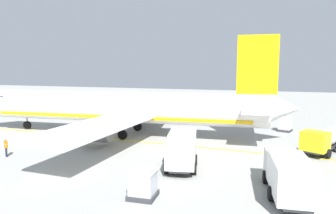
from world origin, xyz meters
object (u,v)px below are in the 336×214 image
Objects in this scene: service_truck_fuel at (182,149)px; crew_marshaller at (206,118)px; crew_loader_left at (6,146)px; airliner_foreground at (123,108)px; service_truck_baggage at (288,173)px; cargo_container_near at (285,124)px; cargo_container_mid at (143,183)px; service_truck_catering at (324,138)px.

service_truck_fuel reaches higher than crew_marshaller.
airliner_foreground is at bearing -23.31° from crew_loader_left.
service_truck_baggage is 21.90m from cargo_container_near.
crew_marshaller is at bearing -38.35° from airliner_foreground.
service_truck_fuel reaches higher than service_truck_baggage.
airliner_foreground is 13.41m from crew_marshaller.
cargo_container_mid reaches higher than crew_loader_left.
crew_marshaller is (19.97, 2.70, -0.57)m from service_truck_fuel.
service_truck_catering is 3.92× the size of crew_marshaller.
airliner_foreground is 19.32m from cargo_container_mid.
service_truck_baggage is 24.34m from crew_loader_left.
airliner_foreground is 23.65× the size of crew_loader_left.
airliner_foreground is at bearing 141.65° from crew_marshaller.
service_truck_fuel is 0.85× the size of service_truck_catering.
service_truck_catering is at bearing -66.36° from crew_loader_left.
service_truck_baggage reaches higher than cargo_container_mid.
crew_loader_left is at bearing 100.14° from service_truck_fuel.
airliner_foreground reaches higher than crew_marshaller.
crew_marshaller is (22.99, 10.74, -0.51)m from service_truck_baggage.
cargo_container_mid is (-16.08, -10.43, -2.42)m from airliner_foreground.
cargo_container_mid is at bearing -102.61° from crew_loader_left.
cargo_container_near is 32.79m from crew_loader_left.
service_truck_fuel is (-9.62, -10.89, -1.81)m from airliner_foreground.
cargo_container_mid is 1.19× the size of crew_marshaller.
cargo_container_near is 1.02× the size of cargo_container_mid.
cargo_container_mid is at bearing 112.01° from service_truck_baggage.
service_truck_catering is at bearing -37.48° from cargo_container_mid.
service_truck_fuel is 14.90m from service_truck_catering.
airliner_foreground is at bearing 115.84° from cargo_container_near.
service_truck_fuel reaches higher than cargo_container_near.
service_truck_baggage is at bearing -154.95° from crew_marshaller.
service_truck_fuel is 0.85× the size of service_truck_baggage.
service_truck_catering is at bearing -16.23° from service_truck_baggage.
crew_loader_left reaches higher than crew_marshaller.
cargo_container_near is (18.87, -8.21, -0.59)m from service_truck_fuel.
crew_loader_left is (-2.91, 16.29, -0.54)m from service_truck_fuel.
service_truck_catering is (9.31, -11.63, -0.18)m from service_truck_fuel.
service_truck_fuel is at bearing -4.02° from cargo_container_mid.
service_truck_baggage is at bearing -123.73° from airliner_foreground.
service_truck_baggage is 3.84× the size of crew_loader_left.
service_truck_fuel is 3.34× the size of crew_marshaller.
cargo_container_near reaches higher than cargo_container_mid.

